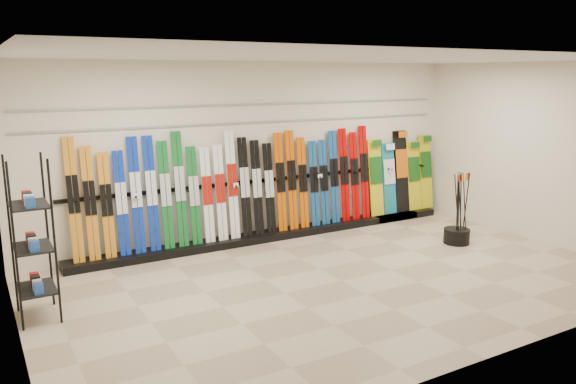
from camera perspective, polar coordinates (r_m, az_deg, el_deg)
floor at (r=7.86m, az=5.45°, el=-8.98°), size 8.00×8.00×0.00m
back_wall at (r=9.58m, az=-3.08°, el=4.11°), size 8.00×0.00×8.00m
left_wall at (r=6.11m, az=-26.54°, el=-1.59°), size 0.00×5.00×5.00m
right_wall at (r=10.29m, az=24.14°, el=3.64°), size 0.00×5.00×5.00m
ceiling at (r=7.35m, az=5.92°, el=13.45°), size 8.00×8.00×0.00m
ski_rack_base at (r=9.79m, az=-1.22°, el=-4.33°), size 8.00×0.40×0.12m
skis at (r=9.32m, az=-5.12°, el=0.41°), size 5.37×0.23×1.81m
snowboards at (r=11.29m, az=11.45°, el=1.72°), size 1.58×0.24×1.59m
accessory_rack at (r=7.05m, az=-24.56°, el=-4.36°), size 0.40×0.60×1.90m
pole_bin at (r=9.87m, az=16.75°, el=-4.30°), size 0.43×0.43×0.25m
ski_poles at (r=9.74m, az=17.09°, el=-1.59°), size 0.34×0.29×1.18m
slatwall_rail_0 at (r=9.50m, az=-3.05°, el=7.09°), size 7.60×0.02×0.03m
slatwall_rail_1 at (r=9.48m, az=-3.07°, el=8.89°), size 7.60×0.02×0.03m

